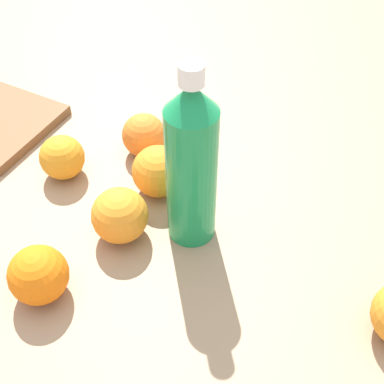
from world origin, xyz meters
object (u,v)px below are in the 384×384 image
Objects in this scene: orange_1 at (144,135)px; orange_3 at (62,157)px; orange_5 at (158,171)px; orange_4 at (120,215)px; orange_0 at (38,275)px; water_bottle at (192,165)px.

orange_1 is 0.14m from orange_3.
orange_3 is 0.89× the size of orange_5.
orange_4 is at bearing 125.91° from orange_1.
orange_0 is 0.96× the size of orange_5.
orange_1 is 0.90× the size of orange_4.
water_bottle is at bearing -166.77° from orange_3.
orange_4 and orange_5 have the same top height.
orange_4 is 0.10m from orange_5.
water_bottle is 3.46× the size of orange_4.
orange_3 is at bearing -7.58° from orange_4.
orange_4 is (-0.11, 0.15, 0.00)m from orange_1.
orange_4 is (-0.17, 0.02, 0.00)m from orange_3.
orange_4 is (0.07, 0.08, -0.09)m from water_bottle.
orange_1 is (0.11, -0.29, -0.00)m from orange_0.
orange_4 is at bearing -90.59° from orange_0.
orange_0 is at bearing 135.48° from orange_3.
water_bottle reaches higher than orange_5.
orange_5 is at bearing 149.95° from orange_1.
water_bottle reaches higher than orange_1.
water_bottle is at bearing 157.89° from orange_1.
orange_1 is at bearing -30.05° from orange_5.
water_bottle is 3.47× the size of orange_5.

